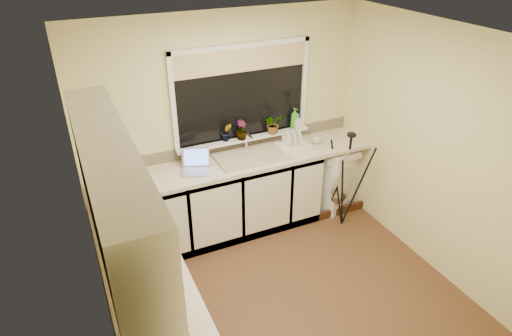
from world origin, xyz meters
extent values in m
plane|color=brown|center=(0.00, 0.00, 0.00)|extent=(3.20, 3.20, 0.00)
plane|color=white|center=(0.00, 0.00, 2.45)|extent=(3.20, 3.20, 0.00)
plane|color=beige|center=(0.00, 1.50, 1.23)|extent=(3.20, 0.00, 3.20)
plane|color=beige|center=(0.00, -1.50, 1.23)|extent=(3.20, 0.00, 3.20)
plane|color=beige|center=(-1.60, 0.00, 1.23)|extent=(0.00, 3.00, 3.00)
plane|color=beige|center=(1.60, 0.00, 1.23)|extent=(0.00, 3.00, 3.00)
cube|color=silver|center=(-0.33, 1.20, 0.43)|extent=(2.55, 0.60, 0.86)
cube|color=silver|center=(-1.30, -0.30, 0.43)|extent=(0.54, 2.40, 0.86)
cube|color=beige|center=(0.00, 1.20, 0.88)|extent=(3.20, 0.60, 0.04)
cube|color=beige|center=(-1.30, -0.30, 0.88)|extent=(0.60, 2.40, 0.04)
cube|color=silver|center=(-1.44, -0.45, 1.80)|extent=(0.28, 1.90, 0.70)
cube|color=beige|center=(-1.59, -0.30, 1.12)|extent=(0.02, 2.40, 0.45)
cube|color=beige|center=(0.00, 1.49, 0.97)|extent=(3.20, 0.02, 0.14)
cube|color=black|center=(0.20, 1.49, 1.55)|extent=(1.50, 0.02, 1.00)
cube|color=tan|center=(0.20, 1.46, 1.92)|extent=(1.50, 0.02, 0.25)
cube|color=white|center=(0.20, 1.43, 1.04)|extent=(1.60, 0.14, 0.03)
cube|color=tan|center=(0.20, 1.20, 0.91)|extent=(0.82, 0.46, 0.03)
cylinder|color=silver|center=(0.20, 1.38, 1.02)|extent=(0.03, 0.03, 0.24)
cube|color=white|center=(1.28, 1.25, 0.41)|extent=(0.76, 0.75, 0.83)
cube|color=#A2A1A9|center=(-0.49, 1.14, 0.91)|extent=(0.34, 0.30, 0.02)
cube|color=#5C90FA|center=(-0.44, 1.27, 1.01)|extent=(0.30, 0.18, 0.19)
cylinder|color=silver|center=(-1.20, 0.42, 1.00)|extent=(0.15, 0.15, 0.20)
cube|color=silver|center=(0.71, 1.20, 0.93)|extent=(0.36, 0.27, 0.05)
cylinder|color=silver|center=(-1.36, -0.23, 0.96)|extent=(0.09, 0.09, 0.12)
imported|color=white|center=(-1.27, 0.61, 1.03)|extent=(0.46, 0.55, 0.26)
imported|color=#999999|center=(-0.02, 1.43, 1.16)|extent=(0.14, 0.12, 0.21)
imported|color=#999999|center=(0.15, 1.39, 1.16)|extent=(0.17, 0.17, 0.22)
imported|color=#999999|center=(0.55, 1.39, 1.17)|extent=(0.23, 0.20, 0.23)
imported|color=green|center=(0.84, 1.42, 1.17)|extent=(0.12, 0.12, 0.25)
imported|color=#999999|center=(0.87, 1.40, 1.14)|extent=(0.09, 0.09, 0.18)
imported|color=beige|center=(1.04, 1.21, 0.95)|extent=(0.14, 0.14, 0.10)
imported|color=beige|center=(-1.27, -0.46, 0.95)|extent=(0.12, 0.12, 0.09)
camera|label=1|loc=(-1.61, -2.77, 3.17)|focal=31.04mm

